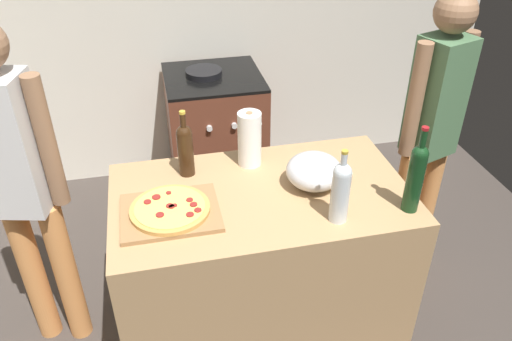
{
  "coord_description": "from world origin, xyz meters",
  "views": [
    {
      "loc": [
        -0.43,
        -1.0,
        2.22
      ],
      "look_at": [
        -0.02,
        0.85,
        0.98
      ],
      "focal_mm": 35.74,
      "sensor_mm": 36.0,
      "label": 1
    }
  ],
  "objects": [
    {
      "name": "wine_bottle_amber",
      "position": [
        0.56,
        0.5,
        1.1
      ],
      "size": [
        0.07,
        0.07,
        0.38
      ],
      "color": "#143819",
      "rests_on": "counter"
    },
    {
      "name": "cutting_board",
      "position": [
        -0.41,
        0.68,
        0.94
      ],
      "size": [
        0.4,
        0.32,
        0.02
      ],
      "primitive_type": "cube",
      "color": "#9E7247",
      "rests_on": "counter"
    },
    {
      "name": "counter",
      "position": [
        -0.02,
        0.75,
        0.46
      ],
      "size": [
        1.3,
        0.75,
        0.93
      ],
      "primitive_type": "cube",
      "color": "tan",
      "rests_on": "ground_plane"
    },
    {
      "name": "ground_plane",
      "position": [
        0.0,
        1.25,
        -0.01
      ],
      "size": [
        4.22,
        3.09,
        0.02
      ],
      "primitive_type": "cube",
      "color": "#3F3833"
    },
    {
      "name": "wine_bottle_green",
      "position": [
        0.24,
        0.51,
        1.07
      ],
      "size": [
        0.07,
        0.07,
        0.32
      ],
      "color": "silver",
      "rests_on": "counter"
    },
    {
      "name": "pizza",
      "position": [
        -0.41,
        0.68,
        0.96
      ],
      "size": [
        0.33,
        0.33,
        0.03
      ],
      "color": "tan",
      "rests_on": "cutting_board"
    },
    {
      "name": "mixing_bowl",
      "position": [
        0.22,
        0.75,
        1.01
      ],
      "size": [
        0.25,
        0.25,
        0.15
      ],
      "color": "#B2B2B7",
      "rests_on": "counter"
    },
    {
      "name": "stove",
      "position": [
        -0.02,
        2.14,
        0.46
      ],
      "size": [
        0.64,
        0.64,
        0.94
      ],
      "color": "brown",
      "rests_on": "ground_plane"
    },
    {
      "name": "person_in_red",
      "position": [
        0.97,
        1.08,
        0.96
      ],
      "size": [
        0.38,
        0.26,
        1.66
      ],
      "color": "#D88C4C",
      "rests_on": "ground_plane"
    },
    {
      "name": "person_in_stripes",
      "position": [
        -1.03,
        1.0,
        0.98
      ],
      "size": [
        0.38,
        0.25,
        1.68
      ],
      "color": "#D88C4C",
      "rests_on": "ground_plane"
    },
    {
      "name": "wine_bottle_dark",
      "position": [
        -0.31,
        0.97,
        1.07
      ],
      "size": [
        0.07,
        0.07,
        0.32
      ],
      "color": "#331E0F",
      "rests_on": "counter"
    },
    {
      "name": "paper_towel_roll",
      "position": [
        -0.01,
        1.0,
        1.06
      ],
      "size": [
        0.11,
        0.11,
        0.27
      ],
      "color": "white",
      "rests_on": "counter"
    }
  ]
}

